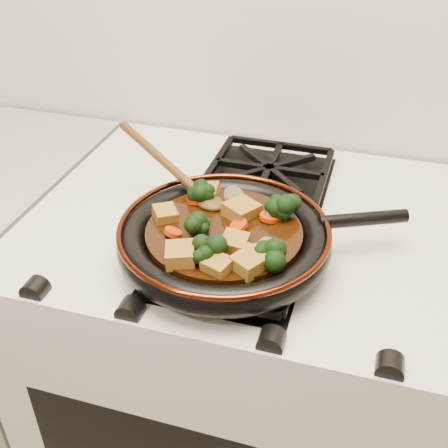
# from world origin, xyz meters

# --- Properties ---
(stove) EXTENTS (0.76, 0.60, 0.90)m
(stove) POSITION_xyz_m (0.00, 1.69, 0.45)
(stove) COLOR silver
(stove) RESTS_ON ground
(burner_grate_front) EXTENTS (0.23, 0.23, 0.03)m
(burner_grate_front) POSITION_xyz_m (0.00, 1.55, 0.91)
(burner_grate_front) COLOR black
(burner_grate_front) RESTS_ON stove
(burner_grate_back) EXTENTS (0.23, 0.23, 0.03)m
(burner_grate_back) POSITION_xyz_m (0.00, 1.83, 0.91)
(burner_grate_back) COLOR black
(burner_grate_back) RESTS_ON stove
(skillet) EXTENTS (0.43, 0.33, 0.05)m
(skillet) POSITION_xyz_m (-0.01, 1.56, 0.94)
(skillet) COLOR black
(skillet) RESTS_ON burner_grate_front
(braising_sauce) EXTENTS (0.24, 0.24, 0.02)m
(braising_sauce) POSITION_xyz_m (-0.01, 1.56, 0.95)
(braising_sauce) COLOR black
(braising_sauce) RESTS_ON skillet
(tofu_cube_0) EXTENTS (0.06, 0.06, 0.03)m
(tofu_cube_0) POSITION_xyz_m (0.00, 1.61, 0.97)
(tofu_cube_0) COLOR olive
(tofu_cube_0) RESTS_ON braising_sauce
(tofu_cube_1) EXTENTS (0.05, 0.05, 0.02)m
(tofu_cube_1) POSITION_xyz_m (0.05, 1.50, 0.97)
(tofu_cube_1) COLOR olive
(tofu_cube_1) RESTS_ON braising_sauce
(tofu_cube_2) EXTENTS (0.05, 0.04, 0.02)m
(tofu_cube_2) POSITION_xyz_m (0.01, 1.47, 0.97)
(tofu_cube_2) COLOR olive
(tofu_cube_2) RESTS_ON braising_sauce
(tofu_cube_3) EXTENTS (0.06, 0.06, 0.03)m
(tofu_cube_3) POSITION_xyz_m (0.05, 1.48, 0.97)
(tofu_cube_3) COLOR olive
(tofu_cube_3) RESTS_ON braising_sauce
(tofu_cube_4) EXTENTS (0.05, 0.05, 0.03)m
(tofu_cube_4) POSITION_xyz_m (-0.06, 1.64, 0.97)
(tofu_cube_4) COLOR olive
(tofu_cube_4) RESTS_ON braising_sauce
(tofu_cube_5) EXTENTS (0.05, 0.05, 0.02)m
(tofu_cube_5) POSITION_xyz_m (-0.11, 1.56, 0.97)
(tofu_cube_5) COLOR olive
(tofu_cube_5) RESTS_ON braising_sauce
(tofu_cube_6) EXTENTS (0.04, 0.04, 0.02)m
(tofu_cube_6) POSITION_xyz_m (0.02, 1.52, 0.97)
(tofu_cube_6) COLOR olive
(tofu_cube_6) RESTS_ON braising_sauce
(tofu_cube_7) EXTENTS (0.05, 0.05, 0.03)m
(tofu_cube_7) POSITION_xyz_m (-0.05, 1.47, 0.97)
(tofu_cube_7) COLOR olive
(tofu_cube_7) RESTS_ON braising_sauce
(broccoli_floret_0) EXTENTS (0.08, 0.08, 0.06)m
(broccoli_floret_0) POSITION_xyz_m (0.06, 1.50, 0.97)
(broccoli_floret_0) COLOR black
(broccoli_floret_0) RESTS_ON braising_sauce
(broccoli_floret_1) EXTENTS (0.09, 0.09, 0.06)m
(broccoli_floret_1) POSITION_xyz_m (-0.06, 1.63, 0.97)
(broccoli_floret_1) COLOR black
(broccoli_floret_1) RESTS_ON braising_sauce
(broccoli_floret_2) EXTENTS (0.08, 0.09, 0.07)m
(broccoli_floret_2) POSITION_xyz_m (-0.01, 1.48, 0.97)
(broccoli_floret_2) COLOR black
(broccoli_floret_2) RESTS_ON braising_sauce
(broccoli_floret_3) EXTENTS (0.09, 0.08, 0.07)m
(broccoli_floret_3) POSITION_xyz_m (-0.07, 1.63, 0.97)
(broccoli_floret_3) COLOR black
(broccoli_floret_3) RESTS_ON braising_sauce
(broccoli_floret_4) EXTENTS (0.08, 0.08, 0.06)m
(broccoli_floret_4) POSITION_xyz_m (0.07, 1.50, 0.97)
(broccoli_floret_4) COLOR black
(broccoli_floret_4) RESTS_ON braising_sauce
(broccoli_floret_5) EXTENTS (0.09, 0.09, 0.06)m
(broccoli_floret_5) POSITION_xyz_m (0.06, 1.62, 0.97)
(broccoli_floret_5) COLOR black
(broccoli_floret_5) RESTS_ON braising_sauce
(broccoli_floret_6) EXTENTS (0.07, 0.07, 0.05)m
(broccoli_floret_6) POSITION_xyz_m (-0.04, 1.54, 0.97)
(broccoli_floret_6) COLOR black
(broccoli_floret_6) RESTS_ON braising_sauce
(broccoli_floret_7) EXTENTS (0.08, 0.08, 0.07)m
(broccoli_floret_7) POSITION_xyz_m (0.07, 1.62, 0.97)
(broccoli_floret_7) COLOR black
(broccoli_floret_7) RESTS_ON braising_sauce
(carrot_coin_0) EXTENTS (0.03, 0.03, 0.02)m
(carrot_coin_0) POSITION_xyz_m (0.01, 1.57, 0.96)
(carrot_coin_0) COLOR red
(carrot_coin_0) RESTS_ON braising_sauce
(carrot_coin_1) EXTENTS (0.03, 0.03, 0.01)m
(carrot_coin_1) POSITION_xyz_m (-0.08, 1.62, 0.96)
(carrot_coin_1) COLOR red
(carrot_coin_1) RESTS_ON braising_sauce
(carrot_coin_2) EXTENTS (0.03, 0.03, 0.02)m
(carrot_coin_2) POSITION_xyz_m (0.04, 1.51, 0.96)
(carrot_coin_2) COLOR red
(carrot_coin_2) RESTS_ON braising_sauce
(carrot_coin_3) EXTENTS (0.03, 0.03, 0.01)m
(carrot_coin_3) POSITION_xyz_m (0.05, 1.61, 0.96)
(carrot_coin_3) COLOR red
(carrot_coin_3) RESTS_ON braising_sauce
(carrot_coin_4) EXTENTS (0.03, 0.03, 0.02)m
(carrot_coin_4) POSITION_xyz_m (-0.05, 1.56, 0.96)
(carrot_coin_4) COLOR red
(carrot_coin_4) RESTS_ON braising_sauce
(carrot_coin_5) EXTENTS (0.03, 0.03, 0.02)m
(carrot_coin_5) POSITION_xyz_m (-0.08, 1.53, 0.96)
(carrot_coin_5) COLOR red
(carrot_coin_5) RESTS_ON braising_sauce
(mushroom_slice_0) EXTENTS (0.04, 0.04, 0.03)m
(mushroom_slice_0) POSITION_xyz_m (0.06, 1.61, 0.97)
(mushroom_slice_0) COLOR #7F6449
(mushroom_slice_0) RESTS_ON braising_sauce
(mushroom_slice_1) EXTENTS (0.05, 0.05, 0.03)m
(mushroom_slice_1) POSITION_xyz_m (0.07, 1.52, 0.97)
(mushroom_slice_1) COLOR #7F6449
(mushroom_slice_1) RESTS_ON braising_sauce
(mushroom_slice_2) EXTENTS (0.04, 0.04, 0.03)m
(mushroom_slice_2) POSITION_xyz_m (-0.02, 1.65, 0.97)
(mushroom_slice_2) COLOR #7F6449
(mushroom_slice_2) RESTS_ON braising_sauce
(wooden_spoon) EXTENTS (0.14, 0.10, 0.23)m
(wooden_spoon) POSITION_xyz_m (-0.11, 1.65, 0.98)
(wooden_spoon) COLOR #4F2F10
(wooden_spoon) RESTS_ON braising_sauce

